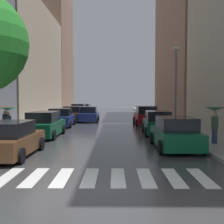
# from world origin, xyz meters

# --- Properties ---
(ground_plane) EXTENTS (28.00, 72.00, 0.04)m
(ground_plane) POSITION_xyz_m (0.00, 24.00, -0.02)
(ground_plane) COLOR #39393B
(sidewalk_left) EXTENTS (3.00, 72.00, 0.15)m
(sidewalk_left) POSITION_xyz_m (-6.50, 24.00, 0.07)
(sidewalk_left) COLOR gray
(sidewalk_left) RESTS_ON ground
(sidewalk_right) EXTENTS (3.00, 72.00, 0.15)m
(sidewalk_right) POSITION_xyz_m (6.50, 24.00, 0.07)
(sidewalk_right) COLOR gray
(sidewalk_right) RESTS_ON ground
(crosswalk_stripes) EXTENTS (7.65, 2.20, 0.01)m
(crosswalk_stripes) POSITION_xyz_m (-0.00, 1.81, 0.01)
(crosswalk_stripes) COLOR silver
(crosswalk_stripes) RESTS_ON ground
(building_left_mid) EXTENTS (6.00, 20.60, 14.23)m
(building_left_mid) POSITION_xyz_m (-11.00, 28.56, 7.11)
(building_left_mid) COLOR #B2A38C
(building_left_mid) RESTS_ON ground
(building_left_far) EXTENTS (6.00, 13.07, 22.99)m
(building_left_far) POSITION_xyz_m (-11.00, 45.61, 11.50)
(building_left_far) COLOR #8C6B56
(building_left_far) RESTS_ON ground
(building_right_mid) EXTENTS (6.00, 20.83, 23.01)m
(building_right_mid) POSITION_xyz_m (11.00, 32.03, 11.50)
(building_right_mid) COLOR #8C6B56
(building_right_mid) RESTS_ON ground
(parked_car_left_nearest) EXTENTS (2.11, 4.29, 1.55)m
(parked_car_left_nearest) POSITION_xyz_m (-3.76, 4.95, 0.73)
(parked_car_left_nearest) COLOR brown
(parked_car_left_nearest) RESTS_ON ground
(parked_car_left_second) EXTENTS (2.11, 4.65, 1.67)m
(parked_car_left_second) POSITION_xyz_m (-3.81, 10.99, 0.78)
(parked_car_left_second) COLOR #0C4C2D
(parked_car_left_second) RESTS_ON ground
(parked_car_left_third) EXTENTS (2.27, 4.70, 1.62)m
(parked_car_left_third) POSITION_xyz_m (-3.99, 17.61, 0.76)
(parked_car_left_third) COLOR navy
(parked_car_left_third) RESTS_ON ground
(parked_car_left_fourth) EXTENTS (2.16, 4.07, 1.63)m
(parked_car_left_fourth) POSITION_xyz_m (-3.76, 23.04, 0.76)
(parked_car_left_fourth) COLOR brown
(parked_car_left_fourth) RESTS_ON ground
(parked_car_left_fifth) EXTENTS (2.07, 4.40, 1.73)m
(parked_car_left_fifth) POSITION_xyz_m (-4.00, 29.82, 0.80)
(parked_car_left_fifth) COLOR navy
(parked_car_left_fifth) RESTS_ON ground
(parked_car_left_sixth) EXTENTS (2.26, 4.73, 1.56)m
(parked_car_left_sixth) POSITION_xyz_m (-3.95, 36.00, 0.74)
(parked_car_left_sixth) COLOR maroon
(parked_car_left_sixth) RESTS_ON ground
(parked_car_right_nearest) EXTENTS (2.15, 4.41, 1.61)m
(parked_car_right_nearest) POSITION_xyz_m (3.86, 6.87, 0.75)
(parked_car_right_nearest) COLOR #0C4C2D
(parked_car_right_nearest) RESTS_ON ground
(parked_car_right_second) EXTENTS (2.13, 4.31, 1.64)m
(parked_car_right_second) POSITION_xyz_m (3.81, 12.31, 0.77)
(parked_car_right_second) COLOR #0C4C2D
(parked_car_right_second) RESTS_ON ground
(parked_car_right_third) EXTENTS (2.21, 4.58, 1.79)m
(parked_car_right_third) POSITION_xyz_m (3.75, 19.05, 0.83)
(parked_car_right_third) COLOR maroon
(parked_car_right_third) RESTS_ON ground
(car_midroad) EXTENTS (2.11, 4.53, 1.63)m
(car_midroad) POSITION_xyz_m (-1.95, 22.35, 0.76)
(car_midroad) COLOR navy
(car_midroad) RESTS_ON ground
(pedestrian_foreground) EXTENTS (1.07, 1.07, 1.85)m
(pedestrian_foreground) POSITION_xyz_m (-5.53, 9.26, 1.53)
(pedestrian_foreground) COLOR gray
(pedestrian_foreground) RESTS_ON sidewalk_left
(pedestrian_by_kerb) EXTENTS (0.95, 0.95, 1.84)m
(pedestrian_by_kerb) POSITION_xyz_m (-6.35, 10.90, 1.47)
(pedestrian_by_kerb) COLOR gray
(pedestrian_by_kerb) RESTS_ON sidewalk_left
(pedestrian_far_side) EXTENTS (1.11, 1.11, 1.93)m
(pedestrian_far_side) POSITION_xyz_m (6.10, 7.61, 1.60)
(pedestrian_far_side) COLOR navy
(pedestrian_far_side) RESTS_ON sidewalk_right
(lamp_post_right) EXTENTS (0.60, 0.28, 6.36)m
(lamp_post_right) POSITION_xyz_m (5.55, 14.57, 3.85)
(lamp_post_right) COLOR #595B60
(lamp_post_right) RESTS_ON sidewalk_right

